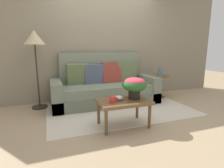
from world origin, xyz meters
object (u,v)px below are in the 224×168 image
at_px(couch, 104,88).
at_px(potted_plant, 134,85).
at_px(coffee_mug, 113,99).
at_px(table_vase, 160,72).
at_px(side_table, 159,82).
at_px(floor_lamp, 35,43).
at_px(snack_bowl, 119,98).
at_px(coffee_table, 124,104).

height_order(couch, potted_plant, couch).
xyz_separation_m(coffee_mug, table_vase, (1.70, 1.28, 0.18)).
height_order(side_table, coffee_mug, side_table).
distance_m(floor_lamp, snack_bowl, 2.01).
bearing_deg(potted_plant, snack_bowl, 179.70).
height_order(couch, coffee_table, couch).
bearing_deg(potted_plant, floor_lamp, 137.23).
relative_size(couch, coffee_mug, 16.50).
xyz_separation_m(side_table, table_vase, (0.01, -0.01, 0.26)).
distance_m(coffee_table, coffee_mug, 0.22).
distance_m(coffee_table, snack_bowl, 0.12).
xyz_separation_m(floor_lamp, table_vase, (2.78, -0.16, -0.67)).
distance_m(couch, floor_lamp, 1.68).
distance_m(side_table, snack_bowl, 1.98).
distance_m(side_table, coffee_mug, 2.13).
relative_size(coffee_table, snack_bowl, 5.83).
relative_size(floor_lamp, coffee_mug, 11.16).
bearing_deg(snack_bowl, coffee_table, -28.06).
xyz_separation_m(floor_lamp, potted_plant, (1.47, -1.36, -0.67)).
relative_size(coffee_mug, snack_bowl, 1.01).
relative_size(coffee_table, floor_lamp, 0.52).
bearing_deg(side_table, potted_plant, -137.10).
bearing_deg(coffee_table, potted_plant, 9.92).
relative_size(side_table, table_vase, 2.62).
bearing_deg(couch, side_table, -2.53).
distance_m(floor_lamp, potted_plant, 2.11).
bearing_deg(coffee_table, table_vase, 39.35).
height_order(coffee_table, floor_lamp, floor_lamp).
bearing_deg(couch, table_vase, -2.84).
distance_m(coffee_mug, snack_bowl, 0.15).
relative_size(coffee_table, potted_plant, 2.06).
relative_size(side_table, coffee_mug, 4.01).
height_order(floor_lamp, potted_plant, floor_lamp).
height_order(side_table, table_vase, table_vase).
height_order(coffee_mug, snack_bowl, coffee_mug).
xyz_separation_m(coffee_table, floor_lamp, (-1.27, 1.39, 0.94)).
bearing_deg(table_vase, floor_lamp, 176.70).
height_order(couch, coffee_mug, couch).
xyz_separation_m(couch, coffee_table, (-0.10, -1.30, 0.03)).
distance_m(side_table, potted_plant, 1.79).
bearing_deg(snack_bowl, table_vase, 37.30).
bearing_deg(potted_plant, coffee_table, -170.08).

